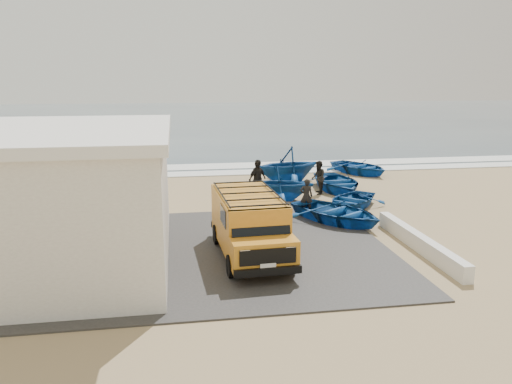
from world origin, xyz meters
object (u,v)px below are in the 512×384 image
van (249,223)px  boat_near_left (336,212)px  fisherman_middle (318,178)px  boat_near_right (351,200)px  fisherman_back (257,180)px  boat_far_left (287,164)px  building (37,196)px  boat_mid_right (336,182)px  parapet (419,242)px  boat_far_right (359,167)px  boat_mid_left (280,183)px  fisherman_front (306,196)px

van → boat_near_left: 5.29m
fisherman_middle → boat_near_left: bearing=3.6°
boat_near_right → fisherman_back: 4.60m
boat_near_right → boat_far_left: 6.27m
building → boat_mid_right: building is taller
boat_near_left → fisherman_back: fisherman_back is taller
parapet → boat_far_right: boat_far_right is taller
boat_mid_left → fisherman_front: 2.55m
parapet → boat_mid_left: bearing=112.5°
fisherman_front → fisherman_back: (-1.69, 2.84, 0.21)m
boat_mid_left → boat_far_left: boat_far_left is taller
boat_near_left → boat_mid_left: size_ratio=1.31×
building → fisherman_middle: bearing=34.0°
building → boat_far_left: 15.16m
boat_mid_right → parapet: bearing=-92.8°
building → boat_mid_left: bearing=36.1°
building → parapet: bearing=-4.6°
boat_near_right → boat_far_right: 8.50m
boat_far_left → boat_mid_right: bearing=22.6°
boat_far_right → fisherman_middle: 6.36m
fisherman_middle → fisherman_back: size_ratio=0.87×
boat_mid_left → boat_near_right: bearing=-109.5°
boat_near_right → fisherman_front: 2.33m
van → building: bearing=171.8°
building → parapet: (12.50, -1.00, -1.89)m
boat_far_right → boat_near_left: bearing=-140.8°
boat_far_right → building: bearing=-166.2°
boat_mid_right → fisherman_back: bearing=-166.7°
van → fisherman_middle: van is taller
parapet → fisherman_middle: fisherman_middle is taller
boat_mid_right → fisherman_middle: size_ratio=2.52×
boat_mid_right → fisherman_back: (-4.40, -1.20, 0.53)m
boat_mid_left → van: bearing=175.3°
boat_near_right → fisherman_middle: 3.04m
building → boat_near_left: size_ratio=2.26×
van → boat_far_right: van is taller
boat_mid_left → fisherman_front: boat_mid_left is taller
boat_mid_right → fisherman_middle: (-1.18, -0.62, 0.41)m
van → boat_mid_left: (2.60, 7.38, -0.31)m
boat_near_left → fisherman_back: 5.15m
boat_near_left → fisherman_middle: fisherman_middle is taller
boat_far_left → fisherman_front: (-0.63, -6.55, -0.25)m
boat_near_right → boat_mid_left: boat_mid_left is taller
boat_near_right → fisherman_middle: bearing=147.0°
boat_mid_left → fisherman_middle: size_ratio=1.87×
boat_near_right → boat_mid_left: (-2.87, 1.96, 0.48)m
boat_near_left → boat_mid_left: boat_mid_left is taller
fisherman_front → fisherman_middle: 3.76m
building → fisherman_middle: size_ratio=5.52×
boat_far_left → fisherman_middle: 3.25m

